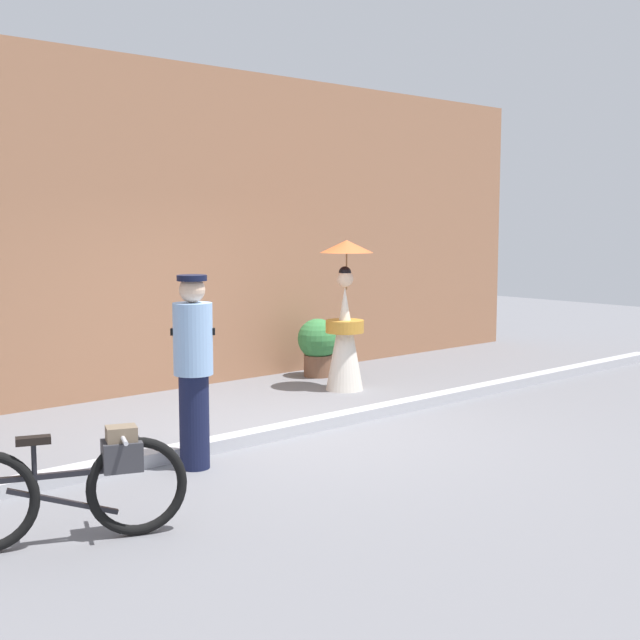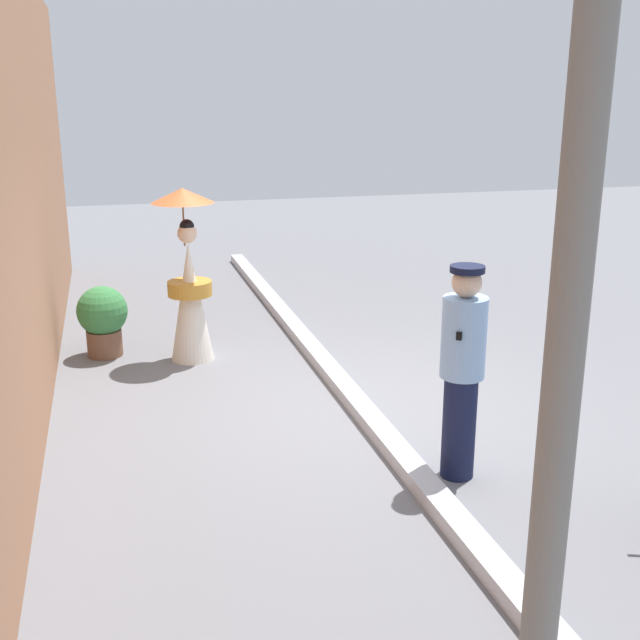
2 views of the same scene
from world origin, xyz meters
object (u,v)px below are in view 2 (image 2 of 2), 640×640
at_px(utility_pole, 577,218).
at_px(potted_plant_by_door, 104,317).
at_px(person_with_parasol, 189,281).
at_px(person_officer, 462,367).

bearing_deg(utility_pole, potted_plant_by_door, 18.77).
bearing_deg(utility_pole, person_with_parasol, 11.04).
bearing_deg(utility_pole, person_officer, -15.15).
bearing_deg(person_officer, potted_plant_by_door, 35.06).
relative_size(person_officer, utility_pole, 0.35).
xyz_separation_m(potted_plant_by_door, utility_pole, (-6.00, -2.04, 1.95)).
distance_m(person_with_parasol, potted_plant_by_door, 1.12).
distance_m(potted_plant_by_door, utility_pole, 6.63).
height_order(person_officer, utility_pole, utility_pole).
distance_m(person_officer, utility_pole, 2.75).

